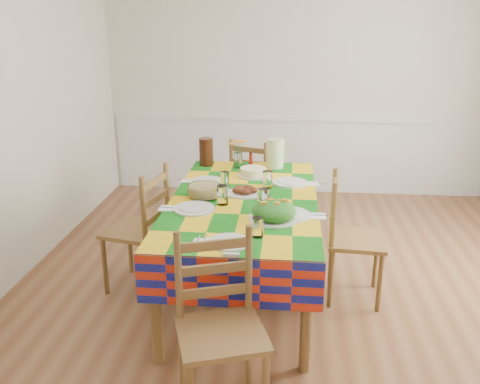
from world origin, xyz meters
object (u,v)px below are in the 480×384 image
object	(u,v)px
dining_table	(244,209)
chair_right	(350,239)
tea_pitcher	(206,152)
chair_far	(254,185)
meat_platter	(245,191)
chair_near	(220,329)
green_pitcher	(276,153)
chair_left	(141,231)

from	to	relation	value
dining_table	chair_right	xyz separation A→B (m)	(0.80, 0.00, -0.21)
tea_pitcher	chair_far	distance (m)	0.72
meat_platter	chair_near	world-z (taller)	chair_near
green_pitcher	chair_left	distance (m)	1.38
dining_table	chair_right	distance (m)	0.83
meat_platter	chair_right	bearing A→B (deg)	-5.15
dining_table	green_pitcher	distance (m)	0.89
chair_left	chair_right	distance (m)	1.59
green_pitcher	tea_pitcher	bearing A→B (deg)	179.29
dining_table	green_pitcher	xyz separation A→B (m)	(0.21, 0.84, 0.21)
chair_near	chair_left	distance (m)	1.47
tea_pitcher	green_pitcher	bearing A→B (deg)	-0.71
tea_pitcher	chair_left	size ratio (longest dim) A/B	0.25
green_pitcher	meat_platter	bearing A→B (deg)	-105.14
dining_table	meat_platter	size ratio (longest dim) A/B	6.21
chair_near	chair_right	world-z (taller)	chair_near
chair_left	chair_right	world-z (taller)	chair_left
dining_table	green_pitcher	bearing A→B (deg)	76.34
green_pitcher	chair_right	size ratio (longest dim) A/B	0.26
chair_far	chair_right	distance (m)	1.50
dining_table	tea_pitcher	size ratio (longest dim) A/B	8.04
green_pitcher	chair_near	size ratio (longest dim) A/B	0.25
chair_near	chair_right	size ratio (longest dim) A/B	1.04
dining_table	green_pitcher	world-z (taller)	green_pitcher
tea_pitcher	chair_right	size ratio (longest dim) A/B	0.26
tea_pitcher	meat_platter	bearing A→B (deg)	-61.90
dining_table	tea_pitcher	xyz separation A→B (m)	(-0.42, 0.85, 0.21)
chair_left	chair_right	xyz separation A→B (m)	(1.59, 0.01, -0.01)
tea_pitcher	chair_right	bearing A→B (deg)	-34.94
meat_platter	chair_near	bearing A→B (deg)	-90.52
meat_platter	chair_left	xyz separation A→B (m)	(-0.79, -0.09, -0.32)
chair_left	meat_platter	bearing A→B (deg)	108.98
meat_platter	chair_far	world-z (taller)	chair_far
meat_platter	green_pitcher	bearing A→B (deg)	74.86
chair_right	chair_near	bearing A→B (deg)	152.00
dining_table	chair_far	size ratio (longest dim) A/B	2.11
tea_pitcher	chair_far	xyz separation A→B (m)	(0.40, 0.41, -0.43)
meat_platter	chair_right	distance (m)	0.87
green_pitcher	chair_left	size ratio (longest dim) A/B	0.26
chair_near	chair_far	distance (m)	2.52
chair_left	chair_far	bearing A→B (deg)	161.23
meat_platter	tea_pitcher	xyz separation A→B (m)	(-0.41, 0.78, 0.10)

